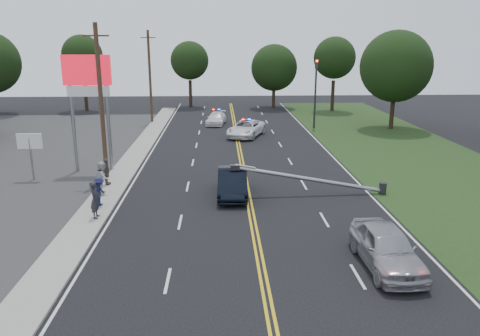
{
  "coord_description": "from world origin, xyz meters",
  "views": [
    {
      "loc": [
        -1.63,
        -18.29,
        8.93
      ],
      "look_at": [
        -0.47,
        8.08,
        1.7
      ],
      "focal_mm": 35.0,
      "sensor_mm": 36.0,
      "label": 1
    }
  ],
  "objects_px": {
    "utility_pole_mid": "(101,102)",
    "fallen_streetlight": "(318,180)",
    "utility_pole_far": "(150,77)",
    "bystander_a": "(95,200)",
    "emergency_b": "(216,119)",
    "small_sign": "(30,145)",
    "waiting_sedan": "(387,247)",
    "bystander_d": "(106,172)",
    "pylon_sign": "(88,85)",
    "traffic_signal": "(316,88)",
    "bystander_b": "(103,178)",
    "crashed_sedan": "(232,182)",
    "emergency_a": "(246,128)",
    "bystander_c": "(99,192)"
  },
  "relations": [
    {
      "from": "traffic_signal",
      "to": "emergency_b",
      "type": "xyz_separation_m",
      "value": [
        -10.3,
        2.56,
        -3.55
      ]
    },
    {
      "from": "utility_pole_mid",
      "to": "utility_pole_far",
      "type": "xyz_separation_m",
      "value": [
        0.0,
        22.0,
        0.0
      ]
    },
    {
      "from": "small_sign",
      "to": "emergency_b",
      "type": "height_order",
      "value": "small_sign"
    },
    {
      "from": "pylon_sign",
      "to": "fallen_streetlight",
      "type": "distance_m",
      "value": 16.66
    },
    {
      "from": "small_sign",
      "to": "waiting_sedan",
      "type": "height_order",
      "value": "small_sign"
    },
    {
      "from": "fallen_streetlight",
      "to": "bystander_d",
      "type": "relative_size",
      "value": 5.52
    },
    {
      "from": "traffic_signal",
      "to": "bystander_b",
      "type": "height_order",
      "value": "traffic_signal"
    },
    {
      "from": "waiting_sedan",
      "to": "emergency_a",
      "type": "bearing_deg",
      "value": 97.56
    },
    {
      "from": "pylon_sign",
      "to": "traffic_signal",
      "type": "height_order",
      "value": "pylon_sign"
    },
    {
      "from": "small_sign",
      "to": "crashed_sedan",
      "type": "bearing_deg",
      "value": -16.41
    },
    {
      "from": "utility_pole_far",
      "to": "waiting_sedan",
      "type": "bearing_deg",
      "value": -67.95
    },
    {
      "from": "fallen_streetlight",
      "to": "pylon_sign",
      "type": "bearing_deg",
      "value": 157.78
    },
    {
      "from": "bystander_a",
      "to": "pylon_sign",
      "type": "bearing_deg",
      "value": 17.35
    },
    {
      "from": "pylon_sign",
      "to": "fallen_streetlight",
      "type": "bearing_deg",
      "value": -22.22
    },
    {
      "from": "emergency_b",
      "to": "bystander_a",
      "type": "height_order",
      "value": "bystander_a"
    },
    {
      "from": "traffic_signal",
      "to": "crashed_sedan",
      "type": "relative_size",
      "value": 1.45
    },
    {
      "from": "utility_pole_far",
      "to": "bystander_a",
      "type": "height_order",
      "value": "utility_pole_far"
    },
    {
      "from": "small_sign",
      "to": "utility_pole_mid",
      "type": "xyz_separation_m",
      "value": [
        4.8,
        0.0,
        2.75
      ]
    },
    {
      "from": "utility_pole_far",
      "to": "bystander_b",
      "type": "xyz_separation_m",
      "value": [
        0.62,
        -25.48,
        -3.99
      ]
    },
    {
      "from": "utility_pole_far",
      "to": "utility_pole_mid",
      "type": "bearing_deg",
      "value": -90.0
    },
    {
      "from": "crashed_sedan",
      "to": "emergency_a",
      "type": "height_order",
      "value": "crashed_sedan"
    },
    {
      "from": "small_sign",
      "to": "utility_pole_far",
      "type": "height_order",
      "value": "utility_pole_far"
    },
    {
      "from": "bystander_c",
      "to": "bystander_a",
      "type": "bearing_deg",
      "value": -164.36
    },
    {
      "from": "pylon_sign",
      "to": "fallen_streetlight",
      "type": "relative_size",
      "value": 0.85
    },
    {
      "from": "small_sign",
      "to": "crashed_sedan",
      "type": "xyz_separation_m",
      "value": [
        13.08,
        -3.85,
        -1.53
      ]
    },
    {
      "from": "traffic_signal",
      "to": "bystander_a",
      "type": "height_order",
      "value": "traffic_signal"
    },
    {
      "from": "bystander_b",
      "to": "small_sign",
      "type": "bearing_deg",
      "value": 49.83
    },
    {
      "from": "emergency_a",
      "to": "traffic_signal",
      "type": "bearing_deg",
      "value": 50.41
    },
    {
      "from": "utility_pole_far",
      "to": "bystander_d",
      "type": "height_order",
      "value": "utility_pole_far"
    },
    {
      "from": "small_sign",
      "to": "waiting_sedan",
      "type": "relative_size",
      "value": 0.63
    },
    {
      "from": "fallen_streetlight",
      "to": "bystander_a",
      "type": "relative_size",
      "value": 4.85
    },
    {
      "from": "emergency_b",
      "to": "bystander_a",
      "type": "xyz_separation_m",
      "value": [
        -6.03,
        -28.01,
        0.43
      ]
    },
    {
      "from": "pylon_sign",
      "to": "bystander_b",
      "type": "xyz_separation_m",
      "value": [
        1.92,
        -5.48,
        -4.91
      ]
    },
    {
      "from": "crashed_sedan",
      "to": "bystander_d",
      "type": "distance_m",
      "value": 8.14
    },
    {
      "from": "fallen_streetlight",
      "to": "waiting_sedan",
      "type": "bearing_deg",
      "value": -84.59
    },
    {
      "from": "crashed_sedan",
      "to": "pylon_sign",
      "type": "bearing_deg",
      "value": 149.74
    },
    {
      "from": "emergency_b",
      "to": "fallen_streetlight",
      "type": "bearing_deg",
      "value": -67.59
    },
    {
      "from": "emergency_b",
      "to": "utility_pole_mid",
      "type": "bearing_deg",
      "value": -101.04
    },
    {
      "from": "fallen_streetlight",
      "to": "bystander_c",
      "type": "xyz_separation_m",
      "value": [
        -12.45,
        -1.64,
        0.0
      ]
    },
    {
      "from": "waiting_sedan",
      "to": "emergency_b",
      "type": "distance_m",
      "value": 34.49
    },
    {
      "from": "bystander_a",
      "to": "bystander_d",
      "type": "relative_size",
      "value": 1.14
    },
    {
      "from": "emergency_b",
      "to": "bystander_c",
      "type": "xyz_separation_m",
      "value": [
        -6.26,
        -26.2,
        0.27
      ]
    },
    {
      "from": "crashed_sedan",
      "to": "bystander_a",
      "type": "bearing_deg",
      "value": -151.97
    },
    {
      "from": "fallen_streetlight",
      "to": "emergency_b",
      "type": "height_order",
      "value": "fallen_streetlight"
    },
    {
      "from": "pylon_sign",
      "to": "utility_pole_mid",
      "type": "distance_m",
      "value": 2.55
    },
    {
      "from": "utility_pole_mid",
      "to": "bystander_d",
      "type": "height_order",
      "value": "utility_pole_mid"
    },
    {
      "from": "utility_pole_mid",
      "to": "bystander_c",
      "type": "bearing_deg",
      "value": -80.53
    },
    {
      "from": "utility_pole_mid",
      "to": "fallen_streetlight",
      "type": "bearing_deg",
      "value": -16.64
    },
    {
      "from": "bystander_d",
      "to": "pylon_sign",
      "type": "bearing_deg",
      "value": 28.17
    },
    {
      "from": "traffic_signal",
      "to": "utility_pole_far",
      "type": "xyz_separation_m",
      "value": [
        -17.5,
        4.0,
        0.88
      ]
    }
  ]
}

